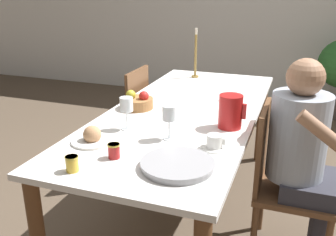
% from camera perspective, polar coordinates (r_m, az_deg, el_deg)
% --- Properties ---
extents(ground_plane, '(20.00, 20.00, 0.00)m').
position_cam_1_polar(ground_plane, '(2.70, 2.37, -14.02)').
color(ground_plane, brown).
extents(wall_back, '(10.00, 0.06, 2.60)m').
position_cam_1_polar(wall_back, '(5.14, 13.02, 17.09)').
color(wall_back, white).
rests_on(wall_back, ground_plane).
extents(dining_table, '(0.89, 2.14, 0.75)m').
position_cam_1_polar(dining_table, '(2.39, 2.60, -0.71)').
color(dining_table, white).
rests_on(dining_table, ground_plane).
extents(chair_person_side, '(0.42, 0.42, 0.89)m').
position_cam_1_polar(chair_person_side, '(2.20, 16.97, -9.13)').
color(chair_person_side, brown).
rests_on(chair_person_side, ground_plane).
extents(chair_opposite, '(0.42, 0.42, 0.89)m').
position_cam_1_polar(chair_opposite, '(3.03, -6.67, -0.27)').
color(chair_opposite, brown).
rests_on(chair_opposite, ground_plane).
extents(person_seated, '(0.39, 0.41, 1.16)m').
position_cam_1_polar(person_seated, '(2.09, 19.91, -4.50)').
color(person_seated, '#33333D').
rests_on(person_seated, ground_plane).
extents(red_pitcher, '(0.15, 0.13, 0.19)m').
position_cam_1_polar(red_pitcher, '(2.06, 9.49, 1.01)').
color(red_pitcher, red).
rests_on(red_pitcher, dining_table).
extents(wine_glass_water, '(0.07, 0.07, 0.18)m').
position_cam_1_polar(wine_glass_water, '(2.01, -6.35, 1.84)').
color(wine_glass_water, white).
rests_on(wine_glass_water, dining_table).
extents(wine_glass_juice, '(0.07, 0.07, 0.18)m').
position_cam_1_polar(wine_glass_juice, '(1.87, 0.19, 0.45)').
color(wine_glass_juice, white).
rests_on(wine_glass_juice, dining_table).
extents(teacup_near_person, '(0.13, 0.13, 0.07)m').
position_cam_1_polar(teacup_near_person, '(1.81, 7.12, -3.74)').
color(teacup_near_person, white).
rests_on(teacup_near_person, dining_table).
extents(serving_tray, '(0.32, 0.32, 0.03)m').
position_cam_1_polar(serving_tray, '(1.62, 1.48, -7.11)').
color(serving_tray, '#9E9EA3').
rests_on(serving_tray, dining_table).
extents(bread_plate, '(0.21, 0.21, 0.09)m').
position_cam_1_polar(bread_plate, '(1.90, -11.45, -2.88)').
color(bread_plate, white).
rests_on(bread_plate, dining_table).
extents(jam_jar_amber, '(0.06, 0.06, 0.07)m').
position_cam_1_polar(jam_jar_amber, '(1.63, -14.43, -6.66)').
color(jam_jar_amber, gold).
rests_on(jam_jar_amber, dining_table).
extents(jam_jar_red, '(0.06, 0.06, 0.07)m').
position_cam_1_polar(jam_jar_red, '(1.71, -8.24, -4.89)').
color(jam_jar_red, '#A81E1E').
rests_on(jam_jar_red, dining_table).
extents(fruit_bowl, '(0.20, 0.20, 0.12)m').
position_cam_1_polar(fruit_bowl, '(2.38, -4.67, 2.44)').
color(fruit_bowl, '#9E6B3D').
rests_on(fruit_bowl, dining_table).
extents(candlestick_tall, '(0.06, 0.06, 0.41)m').
position_cam_1_polar(candlestick_tall, '(3.16, 4.21, 9.13)').
color(candlestick_tall, olive).
rests_on(candlestick_tall, dining_table).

